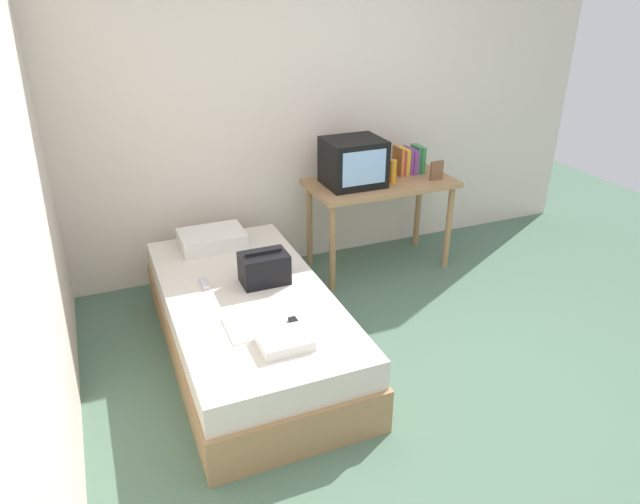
# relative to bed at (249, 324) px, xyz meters

# --- Properties ---
(ground_plane) EXTENTS (8.00, 8.00, 0.00)m
(ground_plane) POSITION_rel_bed_xyz_m (0.90, -0.75, -0.22)
(ground_plane) COLOR #4C6B56
(wall_back) EXTENTS (5.20, 0.10, 2.60)m
(wall_back) POSITION_rel_bed_xyz_m (0.90, 1.25, 1.08)
(wall_back) COLOR beige
(wall_back) RESTS_ON ground
(wall_left) EXTENTS (0.10, 4.10, 2.60)m
(wall_left) POSITION_rel_bed_xyz_m (-1.10, -0.75, 1.08)
(wall_left) COLOR beige
(wall_left) RESTS_ON ground
(bed) EXTENTS (1.00, 2.00, 0.46)m
(bed) POSITION_rel_bed_xyz_m (0.00, 0.00, 0.00)
(bed) COLOR #9E754C
(bed) RESTS_ON ground
(desk) EXTENTS (1.16, 0.60, 0.75)m
(desk) POSITION_rel_bed_xyz_m (1.35, 0.81, 0.43)
(desk) COLOR #9E754C
(desk) RESTS_ON ground
(tv) EXTENTS (0.44, 0.39, 0.36)m
(tv) POSITION_rel_bed_xyz_m (1.10, 0.81, 0.71)
(tv) COLOR black
(tv) RESTS_ON desk
(water_bottle) EXTENTS (0.06, 0.06, 0.19)m
(water_bottle) POSITION_rel_bed_xyz_m (1.40, 0.73, 0.62)
(water_bottle) COLOR orange
(water_bottle) RESTS_ON desk
(book_row) EXTENTS (0.23, 0.17, 0.23)m
(book_row) POSITION_rel_bed_xyz_m (1.65, 0.90, 0.63)
(book_row) COLOR #CC7233
(book_row) RESTS_ON desk
(picture_frame) EXTENTS (0.11, 0.02, 0.15)m
(picture_frame) POSITION_rel_bed_xyz_m (1.77, 0.66, 0.61)
(picture_frame) COLOR brown
(picture_frame) RESTS_ON desk
(pillow) EXTENTS (0.46, 0.33, 0.11)m
(pillow) POSITION_rel_bed_xyz_m (-0.05, 0.74, 0.29)
(pillow) COLOR silver
(pillow) RESTS_ON bed
(handbag) EXTENTS (0.30, 0.20, 0.23)m
(handbag) POSITION_rel_bed_xyz_m (0.14, 0.08, 0.33)
(handbag) COLOR black
(handbag) RESTS_ON bed
(magazine) EXTENTS (0.21, 0.29, 0.01)m
(magazine) POSITION_rel_bed_xyz_m (-0.12, -0.39, 0.24)
(magazine) COLOR white
(magazine) RESTS_ON bed
(remote_dark) EXTENTS (0.04, 0.16, 0.02)m
(remote_dark) POSITION_rel_bed_xyz_m (0.15, -0.48, 0.24)
(remote_dark) COLOR black
(remote_dark) RESTS_ON bed
(remote_silver) EXTENTS (0.04, 0.14, 0.02)m
(remote_silver) POSITION_rel_bed_xyz_m (-0.22, 0.19, 0.24)
(remote_silver) COLOR #B7B7BC
(remote_silver) RESTS_ON bed
(folded_towel) EXTENTS (0.28, 0.22, 0.06)m
(folded_towel) POSITION_rel_bed_xyz_m (0.03, -0.63, 0.26)
(folded_towel) COLOR white
(folded_towel) RESTS_ON bed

